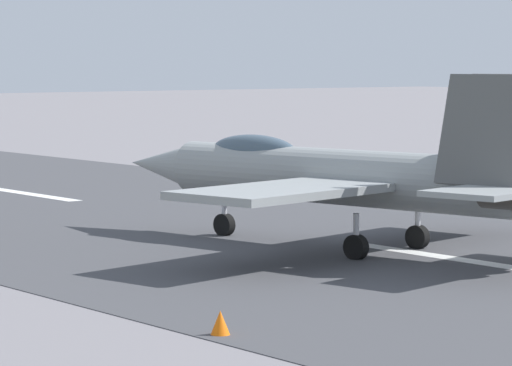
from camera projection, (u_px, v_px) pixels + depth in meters
ground_plane at (428, 255)px, 42.50m from camera, size 400.00×400.00×0.00m
runway_strip at (428, 255)px, 42.49m from camera, size 240.00×26.00×0.02m
fighter_jet at (343, 175)px, 43.66m from camera, size 17.99×15.01×5.55m
marker_cone_near at (220, 323)px, 30.06m from camera, size 0.44×0.44×0.55m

